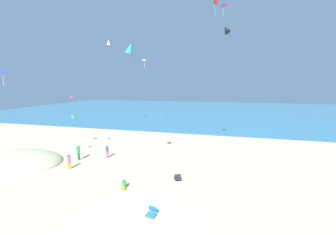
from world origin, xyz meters
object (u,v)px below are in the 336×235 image
at_px(kite_black, 226,29).
at_px(kite_teal, 130,48).
at_px(person_3, 78,151).
at_px(beach_chair_near_camera, 177,178).
at_px(kite_purple, 223,5).
at_px(person_4, 69,161).
at_px(kite_pink, 145,60).
at_px(kite_magenta, 71,97).
at_px(kite_blue, 2,71).
at_px(person_0, 107,150).
at_px(kite_red, 215,1).
at_px(kite_green, 73,116).
at_px(kite_white, 108,43).
at_px(beach_chair_mid_beach, 152,212).
at_px(person_1, 124,185).

bearing_deg(kite_black, kite_teal, -137.35).
bearing_deg(person_3, beach_chair_near_camera, -11.66).
xyz_separation_m(kite_teal, kite_purple, (6.98, 8.06, 5.46)).
distance_m(person_4, kite_pink, 20.98).
bearing_deg(kite_magenta, kite_teal, -23.19).
xyz_separation_m(person_3, kite_blue, (-2.34, -4.57, 7.84)).
relative_size(person_0, person_3, 0.84).
bearing_deg(beach_chair_near_camera, kite_red, -59.68).
relative_size(person_0, kite_pink, 0.86).
bearing_deg(kite_green, kite_white, 93.61).
distance_m(kite_magenta, kite_blue, 6.61).
distance_m(person_3, kite_white, 20.38).
height_order(beach_chair_near_camera, beach_chair_mid_beach, beach_chair_near_camera).
distance_m(beach_chair_mid_beach, kite_green, 17.28).
bearing_deg(kite_magenta, kite_green, 129.55).
bearing_deg(person_4, kite_green, 174.22).
xyz_separation_m(kite_red, kite_purple, (0.81, 4.70, 1.43)).
bearing_deg(kite_white, kite_red, -37.11).
bearing_deg(kite_white, beach_chair_mid_beach, -55.62).
bearing_deg(beach_chair_mid_beach, kite_teal, -135.53).
height_order(person_3, kite_magenta, kite_magenta).
bearing_deg(kite_pink, person_0, -86.95).
bearing_deg(beach_chair_mid_beach, person_4, -105.29).
relative_size(beach_chair_near_camera, beach_chair_mid_beach, 1.01).
distance_m(beach_chair_near_camera, person_1, 4.29).
relative_size(kite_magenta, kite_teal, 0.57).
height_order(beach_chair_near_camera, person_0, person_0).
bearing_deg(kite_teal, kite_purple, 49.12).
distance_m(beach_chair_mid_beach, person_1, 3.86).
xyz_separation_m(person_1, person_3, (-7.08, 3.96, 0.72)).
distance_m(person_0, person_1, 6.91).
xyz_separation_m(person_1, kite_magenta, (-8.75, 5.54, 6.21)).
height_order(person_1, kite_black, kite_black).
distance_m(person_1, person_4, 6.80).
relative_size(beach_chair_mid_beach, person_1, 1.00).
xyz_separation_m(person_4, kite_blue, (-2.93, -2.55, 8.00)).
xyz_separation_m(beach_chair_near_camera, kite_green, (-14.28, 5.62, 3.73)).
distance_m(kite_pink, kite_blue, 20.89).
bearing_deg(kite_pink, person_3, -96.64).
height_order(person_3, kite_black, kite_black).
bearing_deg(person_0, person_1, -17.07).
xyz_separation_m(beach_chair_mid_beach, kite_teal, (-2.93, 4.19, 10.25)).
bearing_deg(person_3, kite_red, 3.29).
distance_m(person_1, kite_green, 13.54).
height_order(person_0, kite_purple, kite_purple).
distance_m(person_4, kite_white, 22.07).
relative_size(kite_magenta, kite_black, 0.70).
bearing_deg(person_3, kite_purple, 20.86).
bearing_deg(person_4, kite_blue, -89.84).
bearing_deg(kite_black, kite_green, -177.34).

